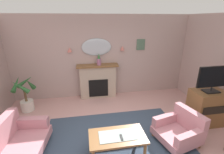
# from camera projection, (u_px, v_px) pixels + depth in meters

# --- Properties ---
(floor) EXTENTS (6.89, 6.41, 0.10)m
(floor) POSITION_uv_depth(u_px,v_px,m) (119.00, 153.00, 3.31)
(floor) COLOR #C6938E
(floor) RESTS_ON ground
(wall_back) EXTENTS (6.89, 0.10, 2.72)m
(wall_back) POSITION_uv_depth(u_px,v_px,m) (102.00, 57.00, 5.38)
(wall_back) COLOR #B29993
(wall_back) RESTS_ON ground
(patterned_rug) EXTENTS (3.20, 2.40, 0.01)m
(patterned_rug) POSITION_uv_depth(u_px,v_px,m) (117.00, 144.00, 3.48)
(patterned_rug) COLOR #38475B
(patterned_rug) RESTS_ON ground
(fireplace) EXTENTS (1.36, 0.36, 1.16)m
(fireplace) POSITION_uv_depth(u_px,v_px,m) (98.00, 81.00, 5.42)
(fireplace) COLOR tan
(fireplace) RESTS_ON ground
(mantel_vase_centre) EXTENTS (0.14, 0.14, 0.37)m
(mantel_vase_centre) POSITION_uv_depth(u_px,v_px,m) (99.00, 60.00, 5.14)
(mantel_vase_centre) COLOR #9E6084
(mantel_vase_centre) RESTS_ON fireplace
(wall_mirror) EXTENTS (0.96, 0.06, 0.56)m
(wall_mirror) POSITION_uv_depth(u_px,v_px,m) (97.00, 47.00, 5.16)
(wall_mirror) COLOR #B2BCC6
(wall_sconce_left) EXTENTS (0.14, 0.14, 0.14)m
(wall_sconce_left) POSITION_uv_depth(u_px,v_px,m) (70.00, 50.00, 4.99)
(wall_sconce_left) COLOR #D17066
(wall_sconce_right) EXTENTS (0.14, 0.14, 0.14)m
(wall_sconce_right) POSITION_uv_depth(u_px,v_px,m) (122.00, 48.00, 5.26)
(wall_sconce_right) COLOR #D17066
(framed_picture) EXTENTS (0.28, 0.03, 0.36)m
(framed_picture) POSITION_uv_depth(u_px,v_px,m) (141.00, 45.00, 5.40)
(framed_picture) COLOR #4C6B56
(coffee_table) EXTENTS (1.10, 0.60, 0.45)m
(coffee_table) POSITION_uv_depth(u_px,v_px,m) (117.00, 138.00, 3.11)
(coffee_table) COLOR brown
(coffee_table) RESTS_ON ground
(tv_remote) EXTENTS (0.04, 0.16, 0.02)m
(tv_remote) POSITION_uv_depth(u_px,v_px,m) (121.00, 137.00, 3.03)
(tv_remote) COLOR black
(tv_remote) RESTS_ON coffee_table
(floral_couch) EXTENTS (1.05, 1.80, 0.76)m
(floral_couch) POSITION_uv_depth(u_px,v_px,m) (7.00, 153.00, 2.83)
(floral_couch) COLOR #B77A84
(floral_couch) RESTS_ON ground
(armchair_beside_couch) EXTENTS (0.99, 0.97, 0.71)m
(armchair_beside_couch) POSITION_uv_depth(u_px,v_px,m) (180.00, 129.00, 3.48)
(armchair_beside_couch) COLOR #B77A84
(armchair_beside_couch) RESTS_ON ground
(tv_cabinet) EXTENTS (0.80, 0.57, 0.90)m
(tv_cabinet) POSITION_uv_depth(u_px,v_px,m) (206.00, 107.00, 4.06)
(tv_cabinet) COLOR brown
(tv_cabinet) RESTS_ON ground
(tv_flatscreen) EXTENTS (0.84, 0.24, 0.65)m
(tv_flatscreen) POSITION_uv_depth(u_px,v_px,m) (214.00, 78.00, 3.76)
(tv_flatscreen) COLOR black
(tv_flatscreen) RESTS_ON tv_cabinet
(potted_plant_tall_palm) EXTENTS (0.59, 0.55, 1.07)m
(potted_plant_tall_palm) POSITION_uv_depth(u_px,v_px,m) (25.00, 96.00, 4.61)
(potted_plant_tall_palm) COLOR silver
(potted_plant_tall_palm) RESTS_ON ground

